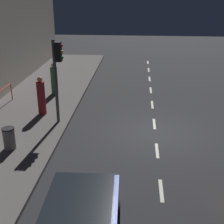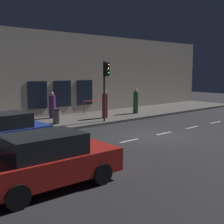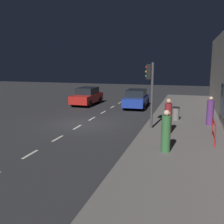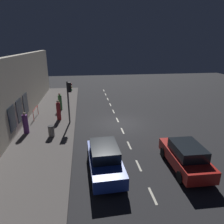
% 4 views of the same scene
% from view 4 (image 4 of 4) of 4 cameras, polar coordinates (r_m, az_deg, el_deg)
% --- Properties ---
extents(ground_plane, '(60.00, 60.00, 0.00)m').
position_cam_4_polar(ground_plane, '(18.73, 2.03, -3.31)').
color(ground_plane, '#28282B').
extents(sidewalk, '(4.50, 32.00, 0.15)m').
position_cam_4_polar(sidewalk, '(18.72, -17.22, -3.95)').
color(sidewalk, '#5B5654').
rests_on(sidewalk, ground).
extents(building_facade, '(0.65, 32.00, 6.02)m').
position_cam_4_polar(building_facade, '(18.47, -25.93, 4.27)').
color(building_facade, beige).
rests_on(building_facade, ground).
extents(lane_centre_line, '(0.12, 27.20, 0.01)m').
position_cam_4_polar(lane_centre_line, '(19.64, 1.52, -2.21)').
color(lane_centre_line, beige).
rests_on(lane_centre_line, ground).
extents(traffic_light, '(0.49, 0.32, 3.78)m').
position_cam_4_polar(traffic_light, '(18.22, -11.89, 4.75)').
color(traffic_light, '#424244').
rests_on(traffic_light, sidewalk).
extents(parked_car_0, '(1.92, 4.36, 1.58)m').
position_cam_4_polar(parked_car_0, '(11.85, -2.05, -13.02)').
color(parked_car_0, '#1E389E').
rests_on(parked_car_0, ground).
extents(parked_car_1, '(1.90, 4.17, 1.58)m').
position_cam_4_polar(parked_car_1, '(12.84, 19.88, -11.55)').
color(parked_car_1, red).
rests_on(parked_car_1, ground).
extents(pedestrian_0, '(0.51, 0.51, 1.83)m').
position_cam_4_polar(pedestrian_0, '(22.70, -14.33, 2.73)').
color(pedestrian_0, '#336B38').
rests_on(pedestrian_0, sidewalk).
extents(pedestrian_1, '(0.60, 0.60, 1.75)m').
position_cam_4_polar(pedestrian_1, '(17.60, -23.03, -3.03)').
color(pedestrian_1, '#5B2D70').
rests_on(pedestrian_1, sidewalk).
extents(pedestrian_2, '(0.55, 0.55, 1.89)m').
position_cam_4_polar(pedestrian_2, '(19.66, -14.70, 0.33)').
color(pedestrian_2, maroon).
rests_on(pedestrian_2, sidewalk).
extents(trash_bin, '(0.48, 0.48, 0.86)m').
position_cam_4_polar(trash_bin, '(16.47, -16.61, -5.11)').
color(trash_bin, slate).
rests_on(trash_bin, sidewalk).
extents(red_railing, '(0.05, 2.03, 0.97)m').
position_cam_4_polar(red_railing, '(20.92, -20.61, 0.38)').
color(red_railing, red).
rests_on(red_railing, sidewalk).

